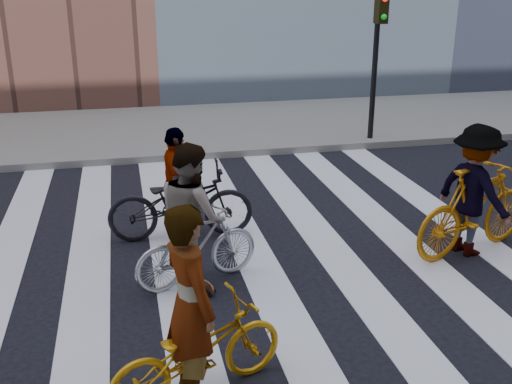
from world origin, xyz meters
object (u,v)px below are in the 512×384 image
object	(u,v)px
bike_dark_rear	(181,203)
rider_right	(474,191)
rider_left	(190,304)
rider_mid	(192,216)
traffic_signal	(378,42)
bike_silver_mid	(197,247)
bike_yellow_right	(475,210)
rider_rear	(176,184)
bike_yellow_left	(198,352)

from	to	relation	value
bike_dark_rear	rider_right	xyz separation A→B (m)	(3.81, -1.36, 0.36)
rider_left	rider_mid	size ratio (longest dim) A/B	1.03
bike_dark_rear	traffic_signal	bearing A→B (deg)	-46.55
bike_silver_mid	bike_dark_rear	xyz separation A→B (m)	(-0.05, 1.43, 0.06)
rider_left	rider_mid	xyz separation A→B (m)	(0.27, 2.10, -0.03)
bike_yellow_right	rider_mid	size ratio (longest dim) A/B	1.15
traffic_signal	rider_rear	world-z (taller)	traffic_signal
bike_silver_mid	rider_mid	size ratio (longest dim) A/B	0.90
traffic_signal	bike_yellow_left	world-z (taller)	traffic_signal
bike_yellow_right	rider_right	world-z (taller)	rider_right
bike_dark_rear	rider_mid	xyz separation A→B (m)	(-0.00, -1.43, 0.36)
bike_silver_mid	bike_yellow_right	bearing A→B (deg)	-106.69
bike_yellow_right	rider_rear	xyz separation A→B (m)	(-3.91, 1.36, 0.20)
rider_mid	rider_rear	world-z (taller)	rider_mid
bike_dark_rear	rider_left	world-z (taller)	rider_left
bike_yellow_right	rider_mid	xyz separation A→B (m)	(-3.86, -0.07, 0.28)
traffic_signal	rider_rear	bearing A→B (deg)	-138.95
rider_rear	traffic_signal	bearing A→B (deg)	-46.85
bike_dark_rear	rider_mid	bearing A→B (deg)	-178.00
bike_dark_rear	rider_mid	size ratio (longest dim) A/B	1.15
rider_left	bike_silver_mid	bearing A→B (deg)	-27.49
rider_rear	rider_mid	bearing A→B (deg)	-176.00
bike_yellow_right	bike_yellow_left	bearing A→B (deg)	100.82
bike_dark_rear	rider_right	size ratio (longest dim) A/B	1.15
bike_yellow_left	bike_dark_rear	xyz separation A→B (m)	(0.22, 3.53, 0.10)
bike_dark_rear	bike_silver_mid	bearing A→B (deg)	-176.00
bike_silver_mid	rider_mid	xyz separation A→B (m)	(-0.05, 0.00, 0.42)
bike_silver_mid	bike_yellow_right	world-z (taller)	bike_yellow_right
rider_rear	bike_silver_mid	bearing A→B (deg)	-174.01
bike_yellow_right	rider_left	xyz separation A→B (m)	(-4.13, -2.17, 0.31)
traffic_signal	rider_mid	size ratio (longest dim) A/B	1.83
bike_yellow_right	bike_dark_rear	bearing A→B (deg)	53.45
traffic_signal	bike_silver_mid	xyz separation A→B (m)	(-4.70, -5.61, -1.79)
rider_right	rider_rear	size ratio (longest dim) A/B	1.09
bike_yellow_right	rider_left	world-z (taller)	rider_left
bike_silver_mid	rider_rear	size ratio (longest dim) A/B	0.98
rider_mid	rider_right	xyz separation A→B (m)	(3.81, 0.07, -0.00)
traffic_signal	rider_right	xyz separation A→B (m)	(-0.93, -5.54, -1.37)
traffic_signal	bike_dark_rear	size ratio (longest dim) A/B	1.59
bike_yellow_right	rider_right	xyz separation A→B (m)	(-0.05, 0.00, 0.28)
bike_yellow_right	rider_rear	distance (m)	4.15
bike_silver_mid	rider_right	world-z (taller)	rider_right
traffic_signal	rider_rear	distance (m)	6.52
rider_left	traffic_signal	bearing A→B (deg)	-51.89
bike_silver_mid	rider_right	distance (m)	3.79
rider_right	bike_silver_mid	bearing A→B (deg)	73.95
traffic_signal	bike_yellow_right	bearing A→B (deg)	-99.05
rider_mid	traffic_signal	bearing A→B (deg)	-57.99
bike_yellow_left	rider_right	xyz separation A→B (m)	(4.03, 2.17, 0.46)
bike_silver_mid	bike_dark_rear	bearing A→B (deg)	-15.85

